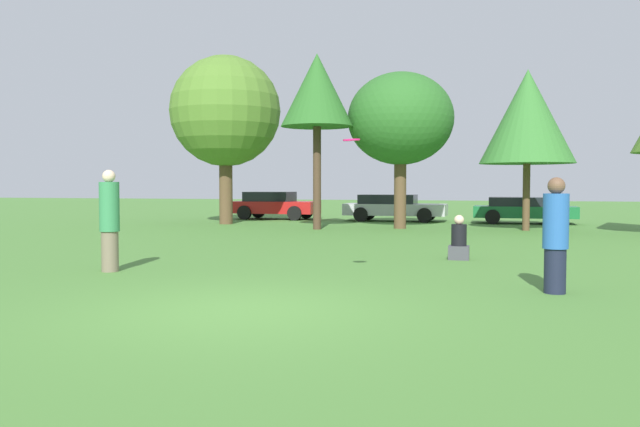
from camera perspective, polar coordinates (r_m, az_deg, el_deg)
ground_plane at (r=8.56m, az=-7.01°, el=-8.52°), size 120.00×120.00×0.00m
person_thrower at (r=12.72m, az=-18.25°, el=-0.59°), size 0.37×0.37×1.93m
person_catcher at (r=10.29m, az=20.26°, el=-1.82°), size 0.38×0.38×1.76m
frisbee at (r=10.70m, az=2.82°, el=6.57°), size 0.29×0.29×0.05m
bystander_sitting at (r=14.37m, az=12.28°, el=-2.46°), size 0.44×0.37×0.98m
tree_0 at (r=27.19m, az=-8.43°, el=8.94°), size 4.59×4.59×7.00m
tree_1 at (r=23.74m, az=-0.27°, el=10.82°), size 2.66×2.66×6.43m
tree_2 at (r=24.29m, az=7.19°, el=8.32°), size 3.95×3.95×5.83m
tree_3 at (r=24.20m, az=18.01°, el=8.19°), size 3.35×3.35×5.75m
parked_car_red at (r=30.58m, az=-4.10°, el=0.78°), size 4.05×2.04×1.31m
parked_car_silver at (r=29.00m, az=6.56°, el=0.58°), size 4.58×1.94×1.20m
parked_car_green at (r=28.34m, az=17.63°, el=0.34°), size 4.21×1.96×1.12m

